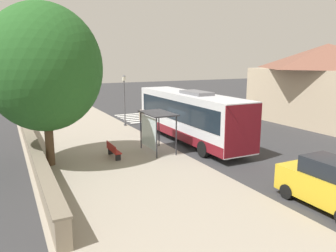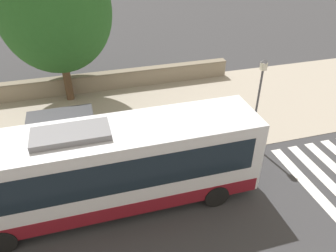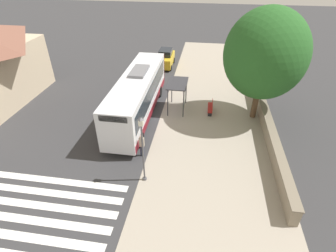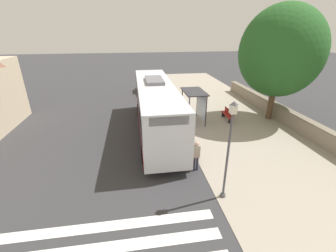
% 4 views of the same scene
% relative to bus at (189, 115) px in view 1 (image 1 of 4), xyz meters
% --- Properties ---
extents(ground_plane, '(120.00, 120.00, 0.00)m').
position_rel_bus_xyz_m(ground_plane, '(-1.89, -0.31, -1.93)').
color(ground_plane, '#353538').
rests_on(ground_plane, ground).
extents(sidewalk_plaza, '(9.00, 44.00, 0.02)m').
position_rel_bus_xyz_m(sidewalk_plaza, '(-6.39, -0.31, -1.92)').
color(sidewalk_plaza, '#9E9384').
rests_on(sidewalk_plaza, ground).
extents(crosswalk_stripes, '(9.00, 5.25, 0.01)m').
position_rel_bus_xyz_m(crosswalk_stripes, '(3.11, 10.84, -1.92)').
color(crosswalk_stripes, silver).
rests_on(crosswalk_stripes, ground).
extents(stone_wall, '(0.60, 20.00, 1.18)m').
position_rel_bus_xyz_m(stone_wall, '(-10.44, -0.31, -1.33)').
color(stone_wall, gray).
rests_on(stone_wall, ground).
extents(background_building, '(8.37, 12.79, 7.22)m').
position_rel_bus_xyz_m(background_building, '(14.62, 0.59, 1.78)').
color(background_building, '#C6B293').
rests_on(background_building, ground).
extents(bus, '(2.60, 11.87, 3.73)m').
position_rel_bus_xyz_m(bus, '(0.00, 0.00, 0.00)').
color(bus, silver).
rests_on(bus, ground).
extents(bus_shelter, '(1.62, 2.79, 2.56)m').
position_rel_bus_xyz_m(bus_shelter, '(-3.29, -1.39, 0.17)').
color(bus_shelter, '#2D2D33').
rests_on(bus_shelter, ground).
extents(pedestrian, '(0.34, 0.23, 1.72)m').
position_rel_bus_xyz_m(pedestrian, '(-1.55, 5.32, -0.91)').
color(pedestrian, '#2D3347').
rests_on(pedestrian, ground).
extents(bench, '(0.40, 1.85, 0.88)m').
position_rel_bus_xyz_m(bench, '(-6.09, -1.32, -1.44)').
color(bench, maroon).
rests_on(bench, ground).
extents(street_lamp_near, '(0.28, 0.28, 4.52)m').
position_rel_bus_xyz_m(street_lamp_near, '(-2.22, 7.55, 0.75)').
color(street_lamp_near, '#4C4C51').
rests_on(street_lamp_near, ground).
extents(shade_tree, '(6.17, 6.17, 8.81)m').
position_rel_bus_xyz_m(shade_tree, '(-9.66, -1.11, 3.47)').
color(shade_tree, brown).
rests_on(shade_tree, ground).
extents(parked_car_behind_bus, '(1.85, 4.07, 2.04)m').
position_rel_bus_xyz_m(parked_car_behind_bus, '(-0.44, -11.74, -0.94)').
color(parked_car_behind_bus, gold).
rests_on(parked_car_behind_bus, ground).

